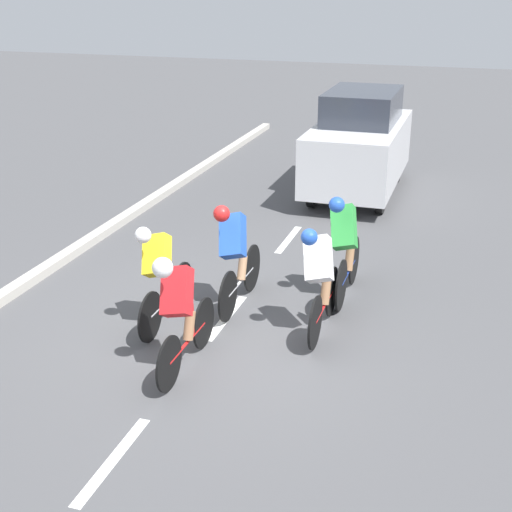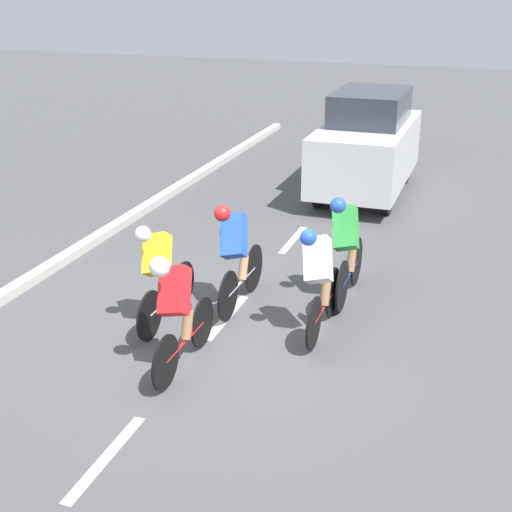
{
  "view_description": "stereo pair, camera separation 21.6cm",
  "coord_description": "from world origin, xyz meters",
  "px_view_note": "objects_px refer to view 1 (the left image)",
  "views": [
    {
      "loc": [
        -3.02,
        7.69,
        4.34
      ],
      "look_at": [
        -0.42,
        -0.45,
        0.95
      ],
      "focal_mm": 50.0,
      "sensor_mm": 36.0,
      "label": 1
    },
    {
      "loc": [
        -3.23,
        7.62,
        4.34
      ],
      "look_at": [
        -0.42,
        -0.45,
        0.95
      ],
      "focal_mm": 50.0,
      "sensor_mm": 36.0,
      "label": 2
    }
  ],
  "objects_px": {
    "cyclist_blue": "(235,252)",
    "support_car": "(359,143)",
    "cyclist_yellow": "(160,272)",
    "cyclist_red": "(179,308)",
    "cyclist_green": "(345,244)",
    "cyclist_white": "(320,277)"
  },
  "relations": [
    {
      "from": "cyclist_red",
      "to": "cyclist_blue",
      "type": "xyz_separation_m",
      "value": [
        -0.03,
        -1.82,
        0.0
      ]
    },
    {
      "from": "cyclist_yellow",
      "to": "cyclist_white",
      "type": "height_order",
      "value": "cyclist_white"
    },
    {
      "from": "cyclist_white",
      "to": "support_car",
      "type": "relative_size",
      "value": 0.43
    },
    {
      "from": "cyclist_blue",
      "to": "support_car",
      "type": "height_order",
      "value": "support_car"
    },
    {
      "from": "cyclist_blue",
      "to": "support_car",
      "type": "relative_size",
      "value": 0.45
    },
    {
      "from": "cyclist_yellow",
      "to": "cyclist_red",
      "type": "xyz_separation_m",
      "value": [
        -0.7,
        0.98,
        0.05
      ]
    },
    {
      "from": "cyclist_red",
      "to": "support_car",
      "type": "distance_m",
      "value": 7.88
    },
    {
      "from": "cyclist_red",
      "to": "cyclist_white",
      "type": "distance_m",
      "value": 1.93
    },
    {
      "from": "cyclist_red",
      "to": "cyclist_yellow",
      "type": "bearing_deg",
      "value": -54.67
    },
    {
      "from": "cyclist_red",
      "to": "cyclist_white",
      "type": "bearing_deg",
      "value": -132.99
    },
    {
      "from": "cyclist_white",
      "to": "cyclist_green",
      "type": "relative_size",
      "value": 0.98
    },
    {
      "from": "cyclist_blue",
      "to": "cyclist_green",
      "type": "bearing_deg",
      "value": -151.18
    },
    {
      "from": "cyclist_yellow",
      "to": "cyclist_red",
      "type": "relative_size",
      "value": 1.0
    },
    {
      "from": "cyclist_red",
      "to": "support_car",
      "type": "bearing_deg",
      "value": -94.84
    },
    {
      "from": "cyclist_yellow",
      "to": "cyclist_blue",
      "type": "height_order",
      "value": "cyclist_blue"
    },
    {
      "from": "cyclist_white",
      "to": "support_car",
      "type": "bearing_deg",
      "value": -84.21
    },
    {
      "from": "cyclist_blue",
      "to": "cyclist_green",
      "type": "relative_size",
      "value": 1.03
    },
    {
      "from": "cyclist_white",
      "to": "cyclist_red",
      "type": "bearing_deg",
      "value": 47.01
    },
    {
      "from": "support_car",
      "to": "cyclist_green",
      "type": "bearing_deg",
      "value": 98.02
    },
    {
      "from": "cyclist_green",
      "to": "support_car",
      "type": "xyz_separation_m",
      "value": [
        0.74,
        -5.27,
        0.26
      ]
    },
    {
      "from": "cyclist_green",
      "to": "cyclist_white",
      "type": "bearing_deg",
      "value": 85.59
    },
    {
      "from": "cyclist_white",
      "to": "cyclist_blue",
      "type": "bearing_deg",
      "value": -17.75
    }
  ]
}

